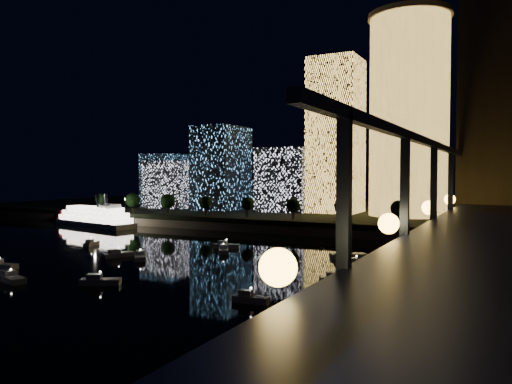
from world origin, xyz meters
TOP-DOWN VIEW (x-y plane):
  - ground at (0.00, 0.00)m, footprint 520.00×520.00m
  - far_bank at (0.00, 160.00)m, footprint 420.00×160.00m
  - seawall at (0.00, 82.00)m, footprint 420.00×6.00m
  - tower_cylindrical at (26.14, 125.42)m, footprint 34.00×34.00m
  - tower_rectangular at (-6.85, 129.67)m, footprint 21.83×21.83m
  - midrise_blocks at (-68.63, 123.62)m, footprint 92.35×28.44m
  - truss_bridge at (65.00, 3.72)m, footprint 13.00×266.00m
  - riverboat at (-96.07, 68.77)m, footprint 49.06×18.93m
  - motorboats at (-9.72, 8.82)m, footprint 91.72×74.00m
  - esplanade_trees at (-30.89, 88.00)m, footprint 165.50×6.70m
  - street_lamps at (-34.00, 94.00)m, footprint 132.70×0.70m

SIDE VIEW (x-z plane):
  - ground at x=0.00m, z-range 0.00..0.00m
  - motorboats at x=-9.72m, z-range -0.58..2.20m
  - seawall at x=0.00m, z-range 0.00..3.00m
  - far_bank at x=0.00m, z-range 0.00..5.00m
  - riverboat at x=-96.07m, z-range -3.53..10.96m
  - street_lamps at x=-34.00m, z-range 6.20..11.85m
  - esplanade_trees at x=-30.89m, z-range 6.04..14.89m
  - truss_bridge at x=65.00m, z-range -8.75..41.25m
  - midrise_blocks at x=-68.63m, z-range 0.71..41.37m
  - tower_rectangular at x=-6.85m, z-range 5.00..74.47m
  - tower_cylindrical at x=26.14m, z-range 5.13..88.78m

